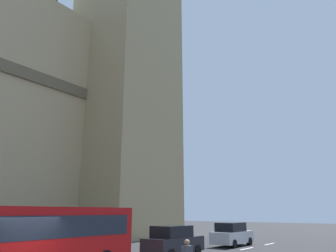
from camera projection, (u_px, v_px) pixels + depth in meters
sedan_lead at (174, 241)px, 20.04m from camera, size 4.40×1.86×1.85m
sedan_trailing at (232, 234)px, 25.98m from camera, size 4.40×1.86×1.85m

